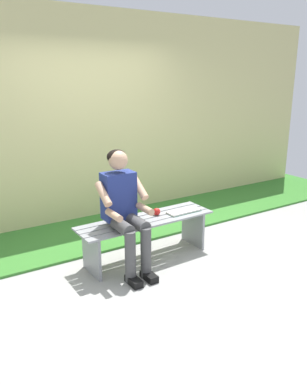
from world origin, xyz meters
TOP-DOWN VIEW (x-y plane):
  - ground_plane at (0.94, 1.00)m, footprint 10.00×7.00m
  - grass_strip at (0.00, -1.09)m, footprint 9.00×1.43m
  - brick_wall at (0.50, -1.69)m, footprint 9.50×0.24m
  - bench_near at (0.00, 0.00)m, footprint 1.61×0.49m
  - person_seated at (0.33, 0.10)m, footprint 0.50×0.69m
  - apple at (-0.16, -0.04)m, footprint 0.08×0.08m
  - book_open at (-0.48, 0.05)m, footprint 0.42×0.17m

SIDE VIEW (x-z plane):
  - ground_plane at x=0.94m, z-range -0.04..0.00m
  - grass_strip at x=0.00m, z-range 0.00..0.03m
  - bench_near at x=0.00m, z-range 0.12..0.59m
  - book_open at x=-0.48m, z-range 0.47..0.50m
  - apple at x=-0.16m, z-range 0.47..0.56m
  - person_seated at x=0.33m, z-range 0.07..1.35m
  - brick_wall at x=0.50m, z-range 0.00..2.88m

